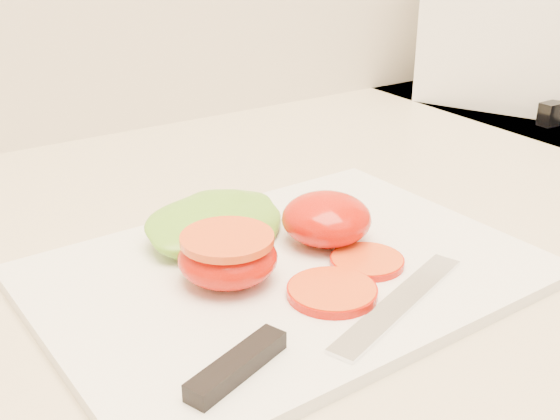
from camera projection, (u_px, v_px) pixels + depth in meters
cutting_board at (287, 273)px, 0.55m from camera, size 0.39×0.28×0.01m
tomato_half_dome at (326, 219)px, 0.58m from camera, size 0.07×0.07×0.04m
tomato_half_cut at (228, 256)px, 0.52m from camera, size 0.07×0.07×0.04m
tomato_slice_0 at (332, 292)px, 0.50m from camera, size 0.06×0.06×0.01m
tomato_slice_1 at (367, 261)px, 0.55m from camera, size 0.06×0.06×0.01m
lettuce_leaf_0 at (217, 223)px, 0.59m from camera, size 0.15×0.12×0.02m
knife at (307, 338)px, 0.45m from camera, size 0.25×0.07×0.01m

